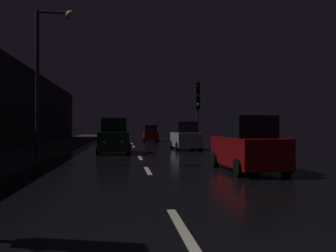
% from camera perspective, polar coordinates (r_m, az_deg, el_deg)
% --- Properties ---
extents(ground, '(25.77, 84.00, 0.02)m').
position_cam_1_polar(ground, '(26.72, -5.87, -3.68)').
color(ground, black).
extents(sidewalk_left, '(4.40, 84.00, 0.15)m').
position_cam_1_polar(sidewalk_left, '(27.32, -20.05, -3.41)').
color(sidewalk_left, '#33302D').
rests_on(sidewalk_left, ground).
extents(lane_centerline, '(0.16, 29.60, 0.01)m').
position_cam_1_polar(lane_centerline, '(19.00, -5.07, -5.01)').
color(lane_centerline, beige).
rests_on(lane_centerline, ground).
extents(traffic_light_far_right, '(0.33, 0.47, 4.79)m').
position_cam_1_polar(traffic_light_far_right, '(23.77, 5.09, 4.31)').
color(traffic_light_far_right, '#38383A').
rests_on(traffic_light_far_right, ground).
extents(streetlamp_overhead, '(1.70, 0.44, 6.74)m').
position_cam_1_polar(streetlamp_overhead, '(15.62, -19.81, 10.57)').
color(streetlamp_overhead, '#2D2D30').
rests_on(streetlamp_overhead, ground).
extents(car_approaching_headlights, '(1.97, 4.27, 2.15)m').
position_cam_1_polar(car_approaching_headlights, '(20.94, -9.25, -1.89)').
color(car_approaching_headlights, '#0F3819').
rests_on(car_approaching_headlights, ground).
extents(car_distant_taillights, '(1.69, 3.65, 1.84)m').
position_cam_1_polar(car_distant_taillights, '(37.30, -3.07, -1.40)').
color(car_distant_taillights, maroon).
rests_on(car_distant_taillights, ground).
extents(car_parked_right_near, '(1.82, 3.94, 1.99)m').
position_cam_1_polar(car_parked_right_near, '(12.39, 13.49, -3.36)').
color(car_parked_right_near, maroon).
rests_on(car_parked_right_near, ground).
extents(car_parked_right_far, '(1.83, 3.95, 1.99)m').
position_cam_1_polar(car_parked_right_far, '(23.86, 3.03, -1.87)').
color(car_parked_right_far, silver).
rests_on(car_parked_right_far, ground).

